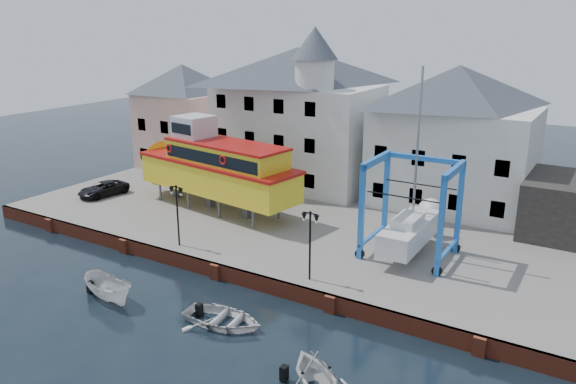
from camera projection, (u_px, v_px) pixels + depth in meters
The scene contains 13 objects.
ground at pixel (216, 279), 34.91m from camera, with size 140.00×140.00×0.00m, color black.
hardstanding at pixel (304, 220), 43.75m from camera, with size 44.00×22.00×1.00m, color slate.
quay_wall at pixel (217, 271), 34.85m from camera, with size 44.00×0.47×1.00m.
building_pink at pixel (184, 116), 56.77m from camera, with size 8.00×7.00×10.30m.
building_white_main at pixel (298, 115), 50.21m from camera, with size 14.00×8.30×14.00m.
building_white_right at pixel (454, 138), 44.02m from camera, with size 12.00×8.00×11.20m.
lamp_post_left at pixel (177, 200), 36.66m from camera, with size 1.12×0.32×4.20m.
lamp_post_right at pixel (310, 228), 31.69m from camera, with size 1.12×0.32×4.20m.
tour_boat at pixel (209, 166), 44.37m from camera, with size 16.98×6.35×7.22m.
travel_lift at pixel (414, 223), 35.93m from camera, with size 5.58×7.87×11.88m.
van at pixel (103, 189), 48.07m from camera, with size 1.99×4.33×1.20m, color black.
motorboat_a at pixel (110, 300), 32.30m from camera, with size 1.53×4.08×1.58m, color silver.
motorboat_b at pixel (223, 324), 29.70m from camera, with size 3.21×4.49×0.93m, color silver.
Camera 1 is at (20.39, -24.83, 15.38)m, focal length 35.00 mm.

